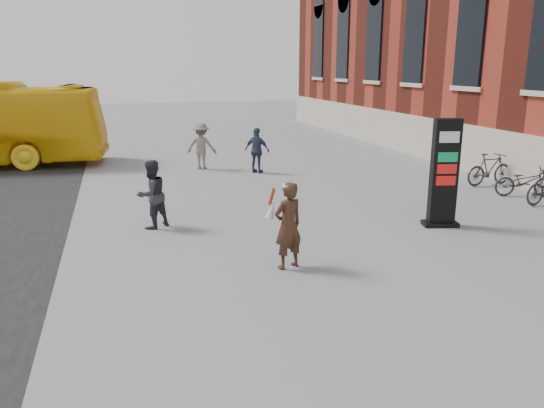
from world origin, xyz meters
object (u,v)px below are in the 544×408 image
object	(u,v)px
pedestrian_a	(152,194)
pedestrian_b	(202,146)
info_pylon	(444,173)
bike_7	(490,169)
woman	(288,224)
bike_6	(525,182)
pedestrian_c	(257,150)

from	to	relation	value
pedestrian_a	pedestrian_b	xyz separation A→B (m)	(2.44, 7.55, 0.05)
info_pylon	bike_7	distance (m)	5.79
woman	pedestrian_b	xyz separation A→B (m)	(-0.02, 11.14, -0.00)
pedestrian_b	bike_7	size ratio (longest dim) A/B	0.99
bike_6	pedestrian_a	bearing A→B (deg)	110.78
info_pylon	pedestrian_b	distance (m)	10.58
info_pylon	woman	xyz separation A→B (m)	(-4.70, -1.68, -0.46)
pedestrian_b	pedestrian_c	distance (m)	2.37
woman	pedestrian_b	distance (m)	11.14
woman	pedestrian_a	bearing A→B (deg)	-74.81
info_pylon	pedestrian_b	bearing A→B (deg)	129.84
woman	bike_6	xyz separation A→B (m)	(9.06, 3.73, -0.45)
info_pylon	pedestrian_a	bearing A→B (deg)	178.42
bike_6	bike_7	world-z (taller)	bike_7
info_pylon	pedestrian_a	world-z (taller)	info_pylon
pedestrian_a	pedestrian_b	size ratio (longest dim) A/B	0.95
info_pylon	pedestrian_c	distance (m)	8.55
pedestrian_a	pedestrian_c	size ratio (longest dim) A/B	1.01
bike_7	bike_6	bearing A→B (deg)	175.37
info_pylon	pedestrian_c	xyz separation A→B (m)	(-2.80, 8.06, -0.51)
bike_6	pedestrian_b	bearing A→B (deg)	70.86
pedestrian_b	pedestrian_a	bearing A→B (deg)	96.93
pedestrian_a	bike_6	size ratio (longest dim) A/B	0.96
pedestrian_b	bike_6	xyz separation A→B (m)	(9.08, -7.41, -0.44)
pedestrian_a	bike_7	world-z (taller)	pedestrian_a
pedestrian_a	pedestrian_b	world-z (taller)	pedestrian_b
pedestrian_c	pedestrian_b	bearing A→B (deg)	5.78
bike_6	bike_7	distance (m)	1.68
pedestrian_a	pedestrian_c	xyz separation A→B (m)	(4.36, 6.16, -0.01)
woman	bike_7	xyz separation A→B (m)	(9.06, 5.40, -0.37)
woman	pedestrian_a	xyz separation A→B (m)	(-2.46, 3.59, -0.05)
bike_7	pedestrian_b	bearing A→B (deg)	53.08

